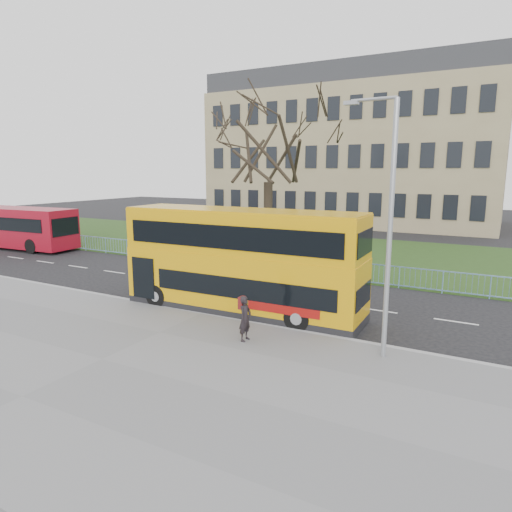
{
  "coord_description": "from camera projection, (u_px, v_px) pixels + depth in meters",
  "views": [
    {
      "loc": [
        10.3,
        -15.86,
        5.74
      ],
      "look_at": [
        1.06,
        1.0,
        2.1
      ],
      "focal_mm": 32.0,
      "sensor_mm": 36.0,
      "label": 1
    }
  ],
  "objects": [
    {
      "name": "bare_tree",
      "position": [
        268.0,
        167.0,
        28.53
      ],
      "size": [
        8.16,
        8.16,
        11.66
      ],
      "primitive_type": null,
      "color": "black",
      "rests_on": "grass_verge"
    },
    {
      "name": "kerb",
      "position": [
        202.0,
        314.0,
        18.25
      ],
      "size": [
        80.0,
        0.2,
        0.14
      ],
      "primitive_type": "cube",
      "color": "gray",
      "rests_on": "ground"
    },
    {
      "name": "guard_railing",
      "position": [
        288.0,
        265.0,
        25.18
      ],
      "size": [
        40.0,
        0.12,
        1.1
      ],
      "primitive_type": null,
      "color": "#6E9BC3",
      "rests_on": "ground"
    },
    {
      "name": "pedestrian",
      "position": [
        245.0,
        318.0,
        15.14
      ],
      "size": [
        0.37,
        0.56,
        1.53
      ],
      "primitive_type": "imported",
      "rotation": [
        0.0,
        0.0,
        1.58
      ],
      "color": "black",
      "rests_on": "pavement"
    },
    {
      "name": "civic_building",
      "position": [
        355.0,
        158.0,
        50.81
      ],
      "size": [
        30.0,
        15.0,
        14.0
      ],
      "primitive_type": "cube",
      "color": "#877755",
      "rests_on": "ground"
    },
    {
      "name": "street_lamp",
      "position": [
        387.0,
        220.0,
        13.25
      ],
      "size": [
        1.62,
        0.26,
        7.64
      ],
      "rotation": [
        0.0,
        0.0,
        -0.06
      ],
      "color": "gray",
      "rests_on": "pavement"
    },
    {
      "name": "yellow_bus",
      "position": [
        241.0,
        259.0,
        18.29
      ],
      "size": [
        9.96,
        2.59,
        4.15
      ],
      "rotation": [
        0.0,
        0.0,
        0.02
      ],
      "color": "#D69809",
      "rests_on": "ground"
    },
    {
      "name": "red_bus",
      "position": [
        9.0,
        226.0,
        33.98
      ],
      "size": [
        11.56,
        3.36,
        3.01
      ],
      "rotation": [
        0.0,
        0.0,
        0.07
      ],
      "color": "maroon",
      "rests_on": "ground"
    },
    {
      "name": "pavement",
      "position": [
        102.0,
        361.0,
        13.77
      ],
      "size": [
        80.0,
        10.5,
        0.12
      ],
      "primitive_type": "cube",
      "color": "slate",
      "rests_on": "ground"
    },
    {
      "name": "grass_verge",
      "position": [
        334.0,
        253.0,
        31.91
      ],
      "size": [
        80.0,
        15.4,
        0.08
      ],
      "primitive_type": "cube",
      "color": "#243A15",
      "rests_on": "ground"
    },
    {
      "name": "ground",
      "position": [
        223.0,
        305.0,
        19.6
      ],
      "size": [
        120.0,
        120.0,
        0.0
      ],
      "primitive_type": "plane",
      "color": "black",
      "rests_on": "ground"
    }
  ]
}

